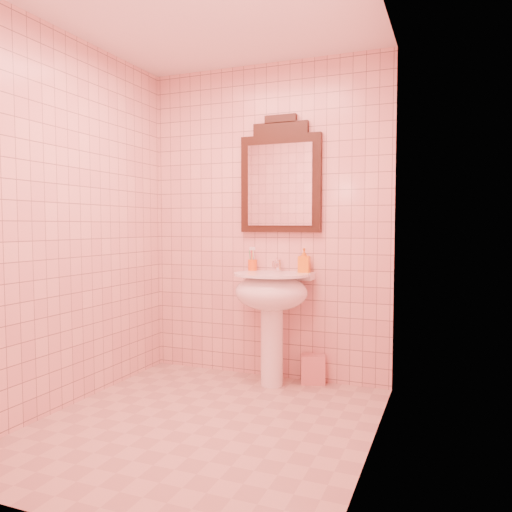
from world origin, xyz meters
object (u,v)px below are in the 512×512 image
at_px(toothbrush_cup, 253,265).
at_px(towel, 313,369).
at_px(soap_dispenser, 304,260).
at_px(pedestal_sink, 272,300).
at_px(mirror, 281,178).

relative_size(toothbrush_cup, towel, 0.74).
distance_m(soap_dispenser, towel, 0.85).
distance_m(pedestal_sink, mirror, 0.95).
relative_size(toothbrush_cup, soap_dispenser, 0.88).
bearing_deg(towel, mirror, 173.42).
relative_size(soap_dispenser, towel, 0.84).
xyz_separation_m(pedestal_sink, soap_dispenser, (0.21, 0.15, 0.29)).
bearing_deg(pedestal_sink, soap_dispenser, 34.42).
bearing_deg(toothbrush_cup, towel, 1.70).
distance_m(toothbrush_cup, towel, 0.94).
bearing_deg(pedestal_sink, towel, 30.96).
height_order(pedestal_sink, towel, pedestal_sink).
height_order(pedestal_sink, soap_dispenser, soap_dispenser).
xyz_separation_m(pedestal_sink, mirror, (0.00, 0.20, 0.93)).
bearing_deg(mirror, pedestal_sink, -90.00).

